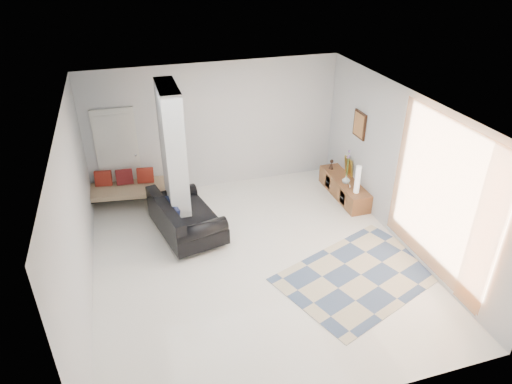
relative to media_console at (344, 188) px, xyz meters
name	(u,v)px	position (x,y,z in m)	size (l,w,h in m)	color
floor	(255,261)	(-2.52, -1.63, -0.21)	(6.00, 6.00, 0.00)	white
ceiling	(255,109)	(-2.52, -1.63, 2.59)	(6.00, 6.00, 0.00)	white
wall_back	(216,127)	(-2.52, 1.37, 1.19)	(6.00, 6.00, 0.00)	silver
wall_front	(336,323)	(-2.52, -4.63, 1.19)	(6.00, 6.00, 0.00)	silver
wall_left	(76,218)	(-5.27, -1.63, 1.19)	(6.00, 6.00, 0.00)	silver
wall_right	(404,170)	(0.23, -1.63, 1.19)	(6.00, 6.00, 0.00)	silver
partition_column	(174,160)	(-3.62, -0.03, 1.19)	(0.35, 1.20, 2.80)	#B9C0C1
hallway_door	(118,155)	(-4.62, 1.33, 0.81)	(0.85, 0.06, 2.04)	silver
curtain	(441,199)	(0.15, -2.78, 1.24)	(2.55, 2.55, 0.00)	#F68F40
wall_art	(360,125)	(0.20, 0.00, 1.44)	(0.04, 0.45, 0.55)	#341B0E
media_console	(344,188)	(0.00, 0.00, 0.00)	(0.45, 1.66, 0.80)	brown
loveseat	(183,219)	(-3.59, -0.45, 0.15)	(1.34, 1.87, 0.76)	silver
daybed	(132,187)	(-4.44, 0.99, 0.21)	(1.95, 1.03, 0.77)	black
area_rug	(361,275)	(-0.92, -2.53, -0.20)	(2.69, 1.79, 0.01)	#C6B897
cylinder_lamp	(358,179)	(-0.02, -0.55, 0.49)	(0.11, 0.11, 0.59)	white
bronze_figurine	(331,164)	(-0.05, 0.59, 0.31)	(0.11, 0.11, 0.22)	black
vase	(346,180)	(-0.05, -0.14, 0.28)	(0.17, 0.17, 0.18)	silver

